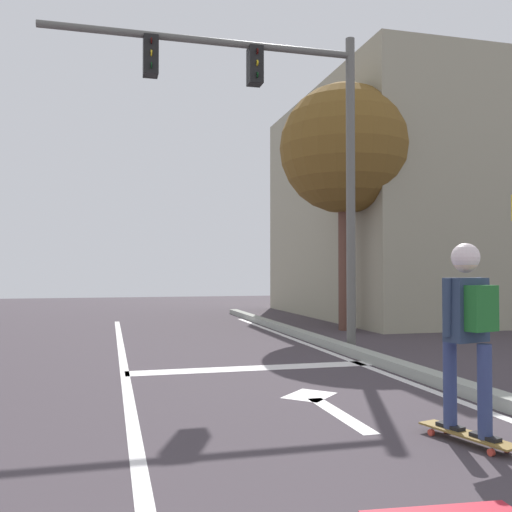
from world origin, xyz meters
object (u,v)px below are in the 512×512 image
object	(u,v)px
skateboard	(467,435)
traffic_signal_mast	(274,119)
roadside_tree	(344,150)
skater	(468,315)

from	to	relation	value
skateboard	traffic_signal_mast	world-z (taller)	traffic_signal_mast
traffic_signal_mast	roadside_tree	distance (m)	3.87
skateboard	traffic_signal_mast	size ratio (longest dim) A/B	0.16
skateboard	roadside_tree	bearing A→B (deg)	73.01
roadside_tree	skateboard	bearing A→B (deg)	-106.99
skater	roadside_tree	distance (m)	9.17
skater	traffic_signal_mast	xyz separation A→B (m)	(-0.05, 5.32, 2.96)
skateboard	traffic_signal_mast	xyz separation A→B (m)	(-0.04, 5.30, 3.92)
skateboard	skater	size ratio (longest dim) A/B	0.58
skateboard	skater	distance (m)	0.96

